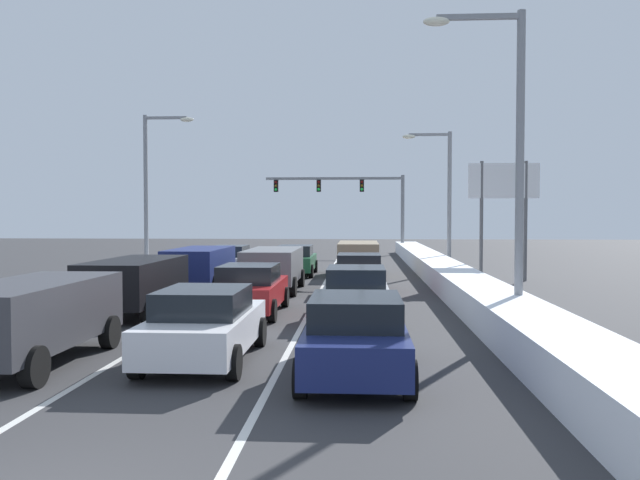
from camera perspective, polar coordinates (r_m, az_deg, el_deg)
The scene contains 22 objects.
ground_plane at distance 24.55m, azimuth -4.15°, elevation -4.86°, with size 120.00×120.00×0.00m, color #333335.
lane_stripe_between_right_lane_and_center_lane at distance 28.86m, azimuth 0.41°, elevation -3.80°, with size 0.14×49.68×0.01m, color silver.
lane_stripe_between_center_lane_and_left_lane at distance 29.24m, azimuth -6.27°, elevation -3.74°, with size 0.14×49.68×0.01m, color silver.
snow_bank_right_shoulder at distance 29.01m, azimuth 10.93°, elevation -2.93°, with size 1.66×49.68×0.89m, color white.
snow_bank_left_shoulder at distance 30.56m, azimuth -16.13°, elevation -3.02°, with size 1.48×49.68×0.58m, color white.
sedan_navy_right_lane_nearest at distance 12.16m, azimuth 3.15°, elevation -8.38°, with size 2.00×4.50×1.51m.
sedan_silver_right_lane_second at distance 18.90m, azimuth 3.19°, elevation -4.62°, with size 2.00×4.50×1.51m.
sedan_maroon_right_lane_third at distance 25.40m, azimuth 3.44°, elevation -2.89°, with size 2.00×4.50×1.51m.
suv_tan_right_lane_fourth at distance 32.49m, azimuth 3.38°, elevation -1.35°, with size 2.16×4.90×1.67m.
sedan_white_center_lane_nearest at distance 13.59m, azimuth -10.08°, elevation -7.29°, with size 2.00×4.50×1.51m.
sedan_red_center_lane_second at distance 19.86m, azimuth -6.19°, elevation -4.30°, with size 2.00×4.50×1.51m.
suv_gray_center_lane_third at distance 25.79m, azimuth -4.13°, elevation -2.26°, with size 2.16×4.90×1.67m.
sedan_green_center_lane_fourth at distance 32.77m, azimuth -2.16°, elevation -1.76°, with size 2.00×4.50×1.51m.
suv_charcoal_left_lane_nearest at distance 14.24m, azimuth -24.16°, elevation -5.99°, with size 2.16×4.90×1.67m.
suv_black_left_lane_second at distance 20.42m, azimuth -15.93°, elevation -3.48°, with size 2.16×4.90×1.67m.
suv_navy_left_lane_third at distance 26.85m, azimuth -10.50°, elevation -2.11°, with size 2.16×4.90×1.67m.
sedan_silver_left_lane_fourth at distance 32.78m, azimuth -7.90°, elevation -1.78°, with size 2.00×4.50×1.51m.
traffic_light_gantry at distance 51.26m, azimuth 3.00°, elevation 4.07°, with size 10.94×0.47×6.20m.
street_lamp_right_near at distance 17.90m, azimuth 16.06°, elevation 8.44°, with size 2.66×0.36×8.34m.
street_lamp_right_mid at distance 35.75m, azimuth 10.70°, elevation 4.59°, with size 2.66×0.36×7.53m.
street_lamp_left_mid at distance 35.01m, azimuth -14.50°, elevation 5.22°, with size 2.66×0.36×8.22m.
roadside_sign_right at distance 30.96m, azimuth 15.84°, elevation 3.96°, with size 3.20×0.16×5.50m.
Camera 1 is at (3.27, -6.08, 2.98)m, focal length 36.42 mm.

